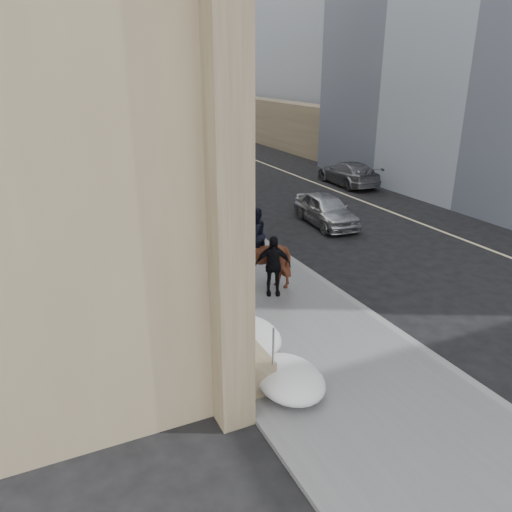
{
  "coord_description": "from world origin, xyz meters",
  "views": [
    {
      "loc": [
        -6.04,
        -10.23,
        6.97
      ],
      "look_at": [
        -0.24,
        2.23,
        1.7
      ],
      "focal_mm": 35.0,
      "sensor_mm": 36.0,
      "label": 1
    }
  ],
  "objects_px": {
    "mounted_horse_left": "(222,291)",
    "mounted_horse_right": "(256,255)",
    "car_silver": "(326,209)",
    "car_grey": "(348,173)",
    "pedestrian": "(273,265)"
  },
  "relations": [
    {
      "from": "car_silver",
      "to": "mounted_horse_right",
      "type": "bearing_deg",
      "value": -133.95
    },
    {
      "from": "pedestrian",
      "to": "mounted_horse_right",
      "type": "bearing_deg",
      "value": 128.34
    },
    {
      "from": "pedestrian",
      "to": "car_silver",
      "type": "relative_size",
      "value": 0.46
    },
    {
      "from": "pedestrian",
      "to": "car_grey",
      "type": "xyz_separation_m",
      "value": [
        11.49,
        12.41,
        -0.37
      ]
    },
    {
      "from": "pedestrian",
      "to": "car_grey",
      "type": "relative_size",
      "value": 0.39
    },
    {
      "from": "mounted_horse_left",
      "to": "pedestrian",
      "type": "height_order",
      "value": "mounted_horse_left"
    },
    {
      "from": "mounted_horse_left",
      "to": "mounted_horse_right",
      "type": "distance_m",
      "value": 2.75
    },
    {
      "from": "pedestrian",
      "to": "car_grey",
      "type": "bearing_deg",
      "value": 69.8
    },
    {
      "from": "car_silver",
      "to": "car_grey",
      "type": "relative_size",
      "value": 0.85
    },
    {
      "from": "mounted_horse_right",
      "to": "pedestrian",
      "type": "xyz_separation_m",
      "value": [
        0.22,
        -0.77,
        -0.12
      ]
    },
    {
      "from": "mounted_horse_right",
      "to": "car_grey",
      "type": "bearing_deg",
      "value": -155.89
    },
    {
      "from": "mounted_horse_left",
      "to": "car_grey",
      "type": "xyz_separation_m",
      "value": [
        13.65,
        13.59,
        -0.42
      ]
    },
    {
      "from": "mounted_horse_right",
      "to": "car_silver",
      "type": "xyz_separation_m",
      "value": [
        5.98,
        5.16,
        -0.48
      ]
    },
    {
      "from": "mounted_horse_left",
      "to": "car_silver",
      "type": "distance_m",
      "value": 10.65
    },
    {
      "from": "pedestrian",
      "to": "car_silver",
      "type": "height_order",
      "value": "pedestrian"
    }
  ]
}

